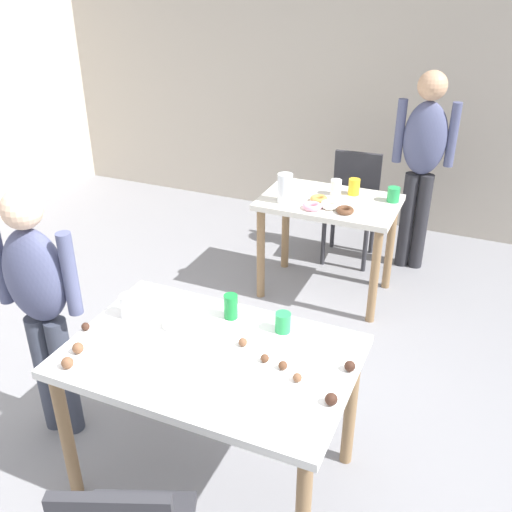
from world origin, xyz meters
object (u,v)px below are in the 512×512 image
Objects in this scene: dining_table_far at (328,217)px; chair_far_table at (353,200)px; mixing_bowl at (179,317)px; pitcher_far at (285,188)px; person_girl_near at (40,299)px; soda_can at (231,306)px; person_adult_far at (423,155)px; dining_table_near at (211,370)px.

chair_far_table is at bearing 89.12° from dining_table_far.
pitcher_far is (-0.08, 1.59, 0.07)m from mixing_bowl.
chair_far_table is (0.01, 0.67, -0.12)m from dining_table_far.
person_girl_near is 1.85m from pitcher_far.
chair_far_table is 2.45m from mixing_bowl.
mixing_bowl reaches higher than dining_table_far.
person_girl_near is 11.29× the size of soda_can.
person_adult_far is 7.63× the size of pitcher_far.
mixing_bowl is 1.36× the size of soda_can.
chair_far_table is at bearing 71.05° from pitcher_far.
chair_far_table is 0.95m from pitcher_far.
pitcher_far is (-0.79, -0.84, -0.09)m from person_adult_far.
dining_table_near is at bearing -88.85° from dining_table_far.
person_girl_near reaches higher than pitcher_far.
person_adult_far reaches higher than person_girl_near.
dining_table_near is 1.89m from dining_table_far.
dining_table_far is 7.81× the size of soda_can.
chair_far_table is at bearing 89.83° from soda_can.
chair_far_table is 4.26× the size of pitcher_far.
dining_table_far is 4.66× the size of pitcher_far.
person_girl_near reaches higher than chair_far_table.
pitcher_far is (-0.29, -0.83, 0.36)m from chair_far_table.
person_girl_near is at bearing -108.62° from pitcher_far.
chair_far_table is 2.30m from soda_can.
person_girl_near is (-0.90, -0.02, 0.16)m from dining_table_near.
person_girl_near is at bearing -160.39° from soda_can.
person_adult_far is at bearing 79.58° from dining_table_near.
pitcher_far is at bearing -149.42° from dining_table_far.
person_girl_near is (-0.88, -2.59, 0.32)m from chair_far_table.
dining_table_far is at bearing 65.68° from person_girl_near.
soda_can is at bearing 19.61° from person_girl_near.
pitcher_far is at bearing 92.88° from mixing_bowl.
dining_table_near is 2.57m from chair_far_table.
person_adult_far is 9.37× the size of mixing_bowl.
mixing_bowl reaches higher than dining_table_near.
dining_table_near is at bearing -79.73° from pitcher_far.
dining_table_far is at bearing -126.91° from person_adult_far.
dining_table_near is 0.33m from soda_can.
mixing_bowl is at bearing 148.96° from dining_table_near.
dining_table_near is 0.80× the size of person_adult_far.
chair_far_table is at bearing 85.14° from mixing_bowl.
soda_can is (0.20, 0.14, 0.03)m from mixing_bowl.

